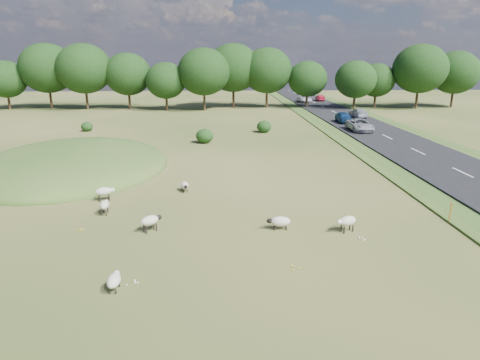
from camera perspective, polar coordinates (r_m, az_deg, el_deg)
The scene contains 18 objects.
ground at distance 45.02m, azimuth -3.49°, elevation 4.35°, with size 160.00×160.00×0.00m, color #2F4A17.
mound at distance 39.32m, azimuth -21.42°, elevation 1.55°, with size 16.00×20.00×4.00m, color #33561E.
road at distance 58.12m, azimuth 16.89°, elevation 6.46°, with size 8.00×150.00×0.25m, color black.
treeline at distance 79.59m, azimuth -4.03°, elevation 14.15°, with size 96.28×14.66×11.70m.
shrubs at distance 51.44m, azimuth -4.77°, elevation 6.62°, with size 24.17×10.20×1.56m.
marker_post at distance 27.06m, azimuth 26.24°, elevation -3.94°, with size 0.06×0.06×1.20m, color #D8590C.
sheep_0 at distance 30.21m, azimuth -7.39°, elevation -0.72°, with size 0.76×1.25×0.69m.
sheep_1 at distance 23.74m, azimuth 14.08°, elevation -5.33°, with size 1.28×0.91×0.89m.
sheep_2 at distance 29.36m, azimuth -17.66°, elevation -1.47°, with size 1.30×0.90×0.91m.
sheep_3 at distance 26.84m, azimuth -17.62°, elevation -3.19°, with size 0.55×1.16×0.84m.
sheep_4 at distance 23.47m, azimuth 5.31°, elevation -5.53°, with size 1.31×0.59×0.76m.
sheep_5 at distance 23.59m, azimuth -11.85°, elevation -5.30°, with size 1.22×1.09×0.91m.
sheep_6 at distance 18.39m, azimuth -16.46°, elevation -12.70°, with size 0.53×1.18×0.69m.
car_0 at distance 68.81m, azimuth 15.50°, elevation 8.64°, with size 1.94×4.76×1.38m, color #B3B5BC.
car_2 at distance 93.86m, azimuth 10.61°, elevation 10.71°, with size 1.29×3.71×1.22m, color maroon.
car_3 at distance 55.79m, azimuth 15.68°, elevation 7.08°, with size 2.45×5.32×1.48m, color #AFB1B8.
car_5 at distance 62.50m, azimuth 13.68°, elevation 8.12°, with size 1.74×4.33×1.48m, color navy.
car_6 at distance 90.57m, azimuth 8.59°, elevation 10.69°, with size 2.42×5.24×1.46m, color white.
Camera 1 is at (0.70, -24.09, 9.06)m, focal length 32.00 mm.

